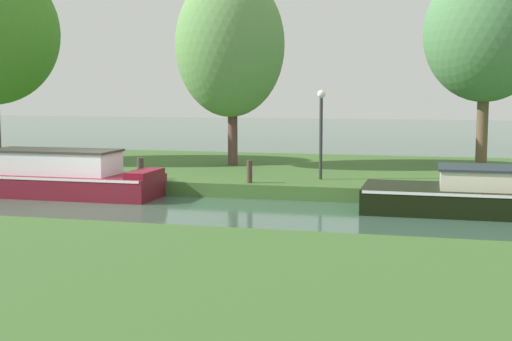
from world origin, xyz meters
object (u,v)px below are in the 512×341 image
(maroon_barge, at_px, (54,177))
(willow_tree_centre, at_px, (230,45))
(mooring_post_near, at_px, (249,172))
(lamp_post, at_px, (321,123))
(black_narrowboat, at_px, (501,195))
(mooring_post_far, at_px, (140,168))
(willow_tree_right, at_px, (486,33))

(maroon_barge, relative_size, willow_tree_centre, 0.95)
(maroon_barge, bearing_deg, mooring_post_near, 12.27)
(lamp_post, bearing_deg, willow_tree_centre, 141.22)
(black_narrowboat, distance_m, mooring_post_near, 6.80)
(mooring_post_far, bearing_deg, willow_tree_centre, 70.18)
(black_narrowboat, relative_size, willow_tree_right, 0.93)
(lamp_post, height_order, mooring_post_far, lamp_post)
(black_narrowboat, relative_size, mooring_post_near, 9.89)
(black_narrowboat, height_order, willow_tree_centre, willow_tree_centre)
(maroon_barge, height_order, black_narrowboat, maroon_barge)
(willow_tree_centre, bearing_deg, mooring_post_near, -66.80)
(willow_tree_right, distance_m, mooring_post_near, 9.82)
(black_narrowboat, xyz_separation_m, willow_tree_right, (-0.05, 7.08, 4.45))
(mooring_post_far, bearing_deg, black_narrowboat, -6.79)
(willow_tree_centre, relative_size, mooring_post_near, 10.31)
(mooring_post_near, bearing_deg, mooring_post_far, 180.00)
(maroon_barge, distance_m, willow_tree_right, 14.72)
(maroon_barge, bearing_deg, black_narrowboat, 0.00)
(maroon_barge, bearing_deg, willow_tree_right, 30.26)
(lamp_post, distance_m, mooring_post_near, 2.63)
(lamp_post, xyz_separation_m, mooring_post_near, (-1.83, -1.31, -1.36))
(maroon_barge, relative_size, mooring_post_near, 9.76)
(maroon_barge, relative_size, willow_tree_right, 0.92)
(lamp_post, bearing_deg, willow_tree_right, 43.54)
(willow_tree_right, height_order, lamp_post, willow_tree_right)
(willow_tree_centre, bearing_deg, willow_tree_right, 10.98)
(mooring_post_near, xyz_separation_m, mooring_post_far, (-3.35, 0.00, -0.00))
(black_narrowboat, bearing_deg, mooring_post_far, 173.21)
(maroon_barge, distance_m, mooring_post_near, 5.62)
(willow_tree_right, bearing_deg, maroon_barge, -149.74)
(black_narrowboat, bearing_deg, willow_tree_right, 90.40)
(willow_tree_centre, bearing_deg, maroon_barge, -124.04)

